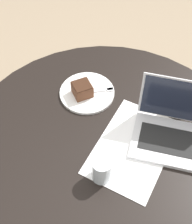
{
  "coord_description": "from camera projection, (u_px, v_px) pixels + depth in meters",
  "views": [
    {
      "loc": [
        -0.62,
        0.06,
        1.75
      ],
      "look_at": [
        0.13,
        0.03,
        0.77
      ],
      "focal_mm": 50.0,
      "sensor_mm": 36.0,
      "label": 1
    }
  ],
  "objects": [
    {
      "name": "ground_plane",
      "position": [
        103.0,
        214.0,
        1.76
      ],
      "size": [
        12.0,
        12.0,
        0.0
      ],
      "primitive_type": "plane",
      "color": "gray"
    },
    {
      "name": "paper_document",
      "position": [
        133.0,
        147.0,
        1.18
      ],
      "size": [
        0.47,
        0.42,
        0.0
      ],
      "rotation": [
        0.0,
        0.0,
        -0.52
      ],
      "color": "white",
      "rests_on": "dining_table"
    },
    {
      "name": "cake_slice",
      "position": [
        82.0,
        89.0,
        1.3
      ],
      "size": [
        0.1,
        0.1,
        0.06
      ],
      "rotation": [
        0.0,
        0.0,
        5.09
      ],
      "color": "brown",
      "rests_on": "plate"
    },
    {
      "name": "dining_table",
      "position": [
        105.0,
        163.0,
        1.29
      ],
      "size": [
        1.15,
        1.15,
        0.73
      ],
      "color": "black",
      "rests_on": "ground_plane"
    },
    {
      "name": "coffee_glass",
      "position": [
        180.0,
        103.0,
        1.24
      ],
      "size": [
        0.08,
        0.08,
        0.1
      ],
      "color": "#997556",
      "rests_on": "dining_table"
    },
    {
      "name": "laptop",
      "position": [
        175.0,
        130.0,
        1.18
      ],
      "size": [
        0.29,
        0.35,
        0.24
      ],
      "rotation": [
        0.0,
        0.0,
        7.57
      ],
      "color": "silver",
      "rests_on": "dining_table"
    },
    {
      "name": "water_glass",
      "position": [
        102.0,
        169.0,
        1.07
      ],
      "size": [
        0.07,
        0.07,
        0.1
      ],
      "color": "silver",
      "rests_on": "dining_table"
    },
    {
      "name": "fork",
      "position": [
        98.0,
        91.0,
        1.33
      ],
      "size": [
        0.04,
        0.17,
        0.0
      ],
      "rotation": [
        0.0,
        0.0,
        4.86
      ],
      "color": "silver",
      "rests_on": "plate"
    },
    {
      "name": "plate",
      "position": [
        87.0,
        93.0,
        1.34
      ],
      "size": [
        0.24,
        0.24,
        0.01
      ],
      "color": "white",
      "rests_on": "dining_table"
    }
  ]
}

